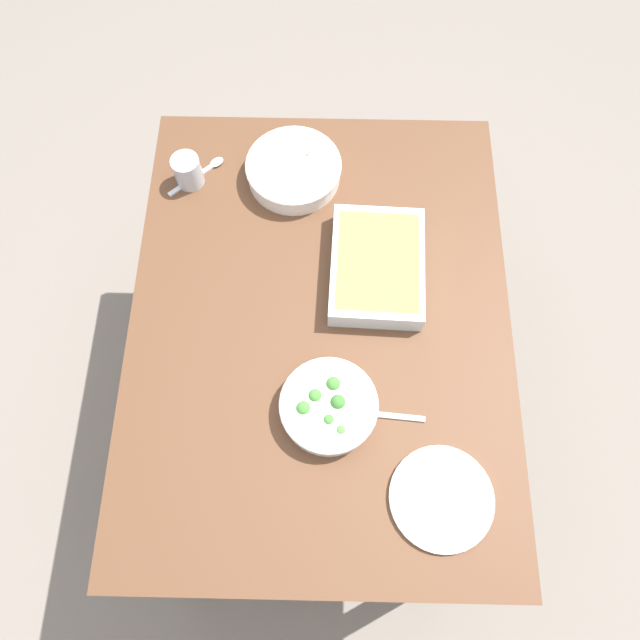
# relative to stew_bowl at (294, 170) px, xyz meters

# --- Properties ---
(ground_plane) EXTENTS (6.00, 6.00, 0.00)m
(ground_plane) POSITION_rel_stew_bowl_xyz_m (-0.40, -0.08, -0.77)
(ground_plane) COLOR slate
(dining_table) EXTENTS (1.20, 0.90, 0.74)m
(dining_table) POSITION_rel_stew_bowl_xyz_m (-0.40, -0.08, -0.12)
(dining_table) COLOR brown
(dining_table) RESTS_ON ground_plane
(stew_bowl) EXTENTS (0.25, 0.25, 0.06)m
(stew_bowl) POSITION_rel_stew_bowl_xyz_m (0.00, 0.00, 0.00)
(stew_bowl) COLOR white
(stew_bowl) RESTS_ON dining_table
(broccoli_bowl) EXTENTS (0.22, 0.22, 0.06)m
(broccoli_bowl) POSITION_rel_stew_bowl_xyz_m (-0.62, -0.10, -0.00)
(broccoli_bowl) COLOR white
(broccoli_bowl) RESTS_ON dining_table
(baking_dish) EXTENTS (0.31, 0.23, 0.06)m
(baking_dish) POSITION_rel_stew_bowl_xyz_m (-0.28, -0.21, 0.00)
(baking_dish) COLOR silver
(baking_dish) RESTS_ON dining_table
(drink_cup) EXTENTS (0.07, 0.07, 0.08)m
(drink_cup) POSITION_rel_stew_bowl_xyz_m (-0.02, 0.27, 0.01)
(drink_cup) COLOR #B2BCC6
(drink_cup) RESTS_ON dining_table
(side_plate) EXTENTS (0.22, 0.22, 0.01)m
(side_plate) POSITION_rel_stew_bowl_xyz_m (-0.81, -0.34, -0.03)
(side_plate) COLOR silver
(side_plate) RESTS_ON dining_table
(spoon_by_stew) EXTENTS (0.16, 0.10, 0.01)m
(spoon_by_stew) POSITION_rel_stew_bowl_xyz_m (-0.04, 0.02, -0.03)
(spoon_by_stew) COLOR silver
(spoon_by_stew) RESTS_ON dining_table
(spoon_by_broccoli) EXTENTS (0.03, 0.18, 0.01)m
(spoon_by_broccoli) POSITION_rel_stew_bowl_xyz_m (-0.63, -0.20, -0.03)
(spoon_by_broccoli) COLOR silver
(spoon_by_broccoli) RESTS_ON dining_table
(spoon_spare) EXTENTS (0.13, 0.14, 0.01)m
(spoon_spare) POSITION_rel_stew_bowl_xyz_m (0.01, 0.24, -0.03)
(spoon_spare) COLOR silver
(spoon_spare) RESTS_ON dining_table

